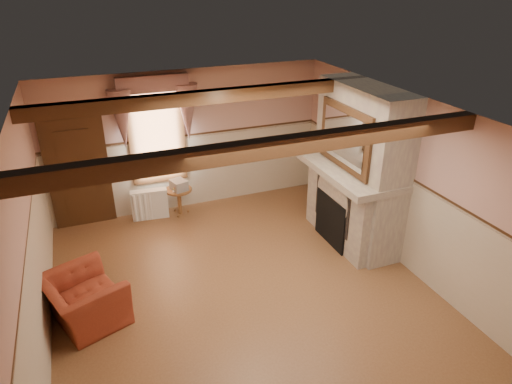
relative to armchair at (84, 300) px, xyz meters
name	(u,v)px	position (x,y,z in m)	size (l,w,h in m)	color
floor	(240,285)	(2.25, -0.06, -0.35)	(5.50, 6.00, 0.01)	brown
ceiling	(237,110)	(2.25, -0.06, 2.45)	(5.50, 6.00, 0.01)	silver
wall_back	(188,141)	(2.25, 2.94, 1.05)	(5.50, 0.02, 2.80)	tan
wall_front	(353,353)	(2.25, -3.06, 1.05)	(5.50, 0.02, 2.80)	tan
wall_left	(28,244)	(-0.50, -0.06, 1.05)	(0.02, 6.00, 2.80)	tan
wall_right	(398,177)	(5.00, -0.06, 1.05)	(0.02, 6.00, 2.80)	tan
wainscot	(239,245)	(2.25, -0.06, 0.40)	(5.50, 6.00, 1.50)	#BEAF99
chair_rail	(238,200)	(2.25, -0.06, 1.15)	(5.50, 6.00, 0.08)	black
firebox	(334,220)	(4.25, 0.54, 0.10)	(0.20, 0.95, 0.90)	black
armchair	(84,300)	(0.00, 0.00, 0.00)	(1.07, 0.93, 0.69)	maroon
side_table	(180,201)	(1.92, 2.61, -0.07)	(0.53, 0.53, 0.55)	brown
book_stack	(179,185)	(1.93, 2.57, 0.30)	(0.26, 0.32, 0.20)	#B7AD8C
radiator	(150,204)	(1.34, 2.64, -0.05)	(0.70, 0.18, 0.60)	silver
bowl	(352,166)	(4.49, 0.52, 1.11)	(0.31, 0.31, 0.08)	brown
mantel_clock	(331,149)	(4.49, 1.23, 1.17)	(0.14, 0.24, 0.20)	black
oil_lamp	(332,147)	(4.49, 1.20, 1.21)	(0.11, 0.11, 0.28)	gold
candle_red	(368,174)	(4.49, 0.06, 1.15)	(0.06, 0.06, 0.16)	#A72E14
jar_yellow	(373,178)	(4.49, -0.09, 1.13)	(0.06, 0.06, 0.12)	gold
fireplace	(360,167)	(4.67, 0.54, 1.05)	(0.85, 2.00, 2.80)	gray
mantel	(351,171)	(4.49, 0.54, 1.01)	(1.05, 2.05, 0.12)	gray
overmantel_mirror	(344,138)	(4.31, 0.54, 1.62)	(0.06, 1.44, 1.04)	silver
door	(79,174)	(0.15, 2.88, 0.70)	(1.10, 0.10, 2.10)	black
window	(157,133)	(1.65, 2.91, 1.30)	(1.06, 0.08, 2.02)	white
window_drapes	(154,103)	(1.65, 2.82, 1.90)	(1.30, 0.14, 1.40)	gray
ceiling_beam_front	(273,147)	(2.25, -1.26, 2.35)	(5.50, 0.18, 0.20)	black
ceiling_beam_back	(211,97)	(2.25, 1.14, 2.35)	(5.50, 0.18, 0.20)	black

